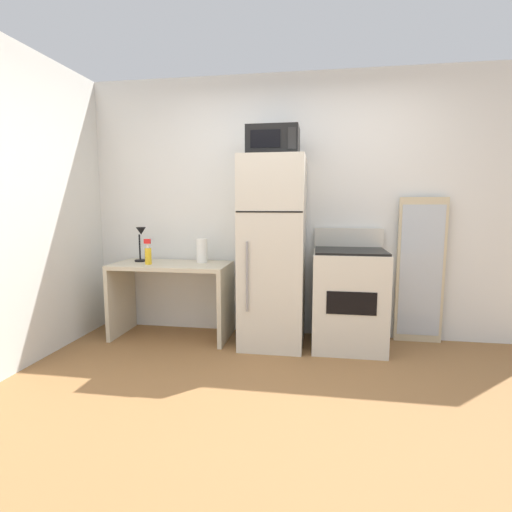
# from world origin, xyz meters

# --- Properties ---
(ground_plane) EXTENTS (12.00, 12.00, 0.00)m
(ground_plane) POSITION_xyz_m (0.00, 0.00, 0.00)
(ground_plane) COLOR olive
(wall_back_white) EXTENTS (5.00, 0.10, 2.60)m
(wall_back_white) POSITION_xyz_m (0.00, 1.70, 1.30)
(wall_back_white) COLOR silver
(wall_back_white) RESTS_ON ground
(desk) EXTENTS (1.15, 0.57, 0.75)m
(desk) POSITION_xyz_m (-1.24, 1.35, 0.52)
(desk) COLOR beige
(desk) RESTS_ON ground
(desk_lamp) EXTENTS (0.14, 0.12, 0.35)m
(desk_lamp) POSITION_xyz_m (-1.58, 1.41, 0.99)
(desk_lamp) COLOR black
(desk_lamp) RESTS_ON desk
(paper_towel_roll) EXTENTS (0.11, 0.11, 0.24)m
(paper_towel_roll) POSITION_xyz_m (-0.95, 1.45, 0.87)
(paper_towel_roll) COLOR white
(paper_towel_roll) RESTS_ON desk
(spray_bottle) EXTENTS (0.06, 0.06, 0.25)m
(spray_bottle) POSITION_xyz_m (-1.44, 1.25, 0.85)
(spray_bottle) COLOR yellow
(spray_bottle) RESTS_ON desk
(refrigerator) EXTENTS (0.59, 0.65, 1.76)m
(refrigerator) POSITION_xyz_m (-0.22, 1.32, 0.88)
(refrigerator) COLOR beige
(refrigerator) RESTS_ON ground
(microwave) EXTENTS (0.46, 0.35, 0.26)m
(microwave) POSITION_xyz_m (-0.22, 1.29, 1.89)
(microwave) COLOR black
(microwave) RESTS_ON refrigerator
(oven_range) EXTENTS (0.66, 0.61, 1.10)m
(oven_range) POSITION_xyz_m (0.49, 1.33, 0.47)
(oven_range) COLOR beige
(oven_range) RESTS_ON ground
(leaning_mirror) EXTENTS (0.44, 0.03, 1.40)m
(leaning_mirror) POSITION_xyz_m (1.17, 1.59, 0.70)
(leaning_mirror) COLOR #C6B793
(leaning_mirror) RESTS_ON ground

